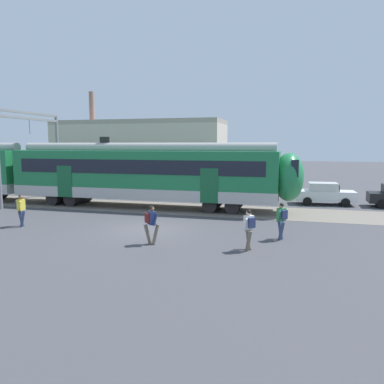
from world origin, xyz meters
The scene contains 10 objects.
ground_plane centered at (0.00, 0.00, 0.00)m, with size 160.00×160.00×0.00m, color #424247.
track_bed centered at (-13.84, 6.32, 0.01)m, with size 80.00×4.40×0.01m, color slate.
commuter_train centered at (-11.36, 6.31, 2.25)m, with size 38.05×3.07×4.73m.
pedestrian_yellow centered at (-6.56, -0.95, 0.99)m, with size 0.63×0.56×1.67m.
pedestrian_navy centered at (1.21, -2.47, 0.99)m, with size 0.69×0.50×1.67m.
pedestrian_white centered at (5.32, -2.30, 0.99)m, with size 0.50×0.69×1.67m.
pedestrian_green centered at (6.52, -0.22, 0.99)m, with size 0.50×0.69×1.67m.
parked_car_white centered at (9.15, 10.61, 0.78)m, with size 4.08×1.92×1.54m.
catenary_gantry centered at (-11.50, 6.32, 4.31)m, with size 0.24×6.64×6.53m.
background_building centered at (-7.13, 15.86, 3.21)m, with size 15.95×5.00×9.20m.
Camera 1 is at (6.93, -17.00, 4.25)m, focal length 35.00 mm.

